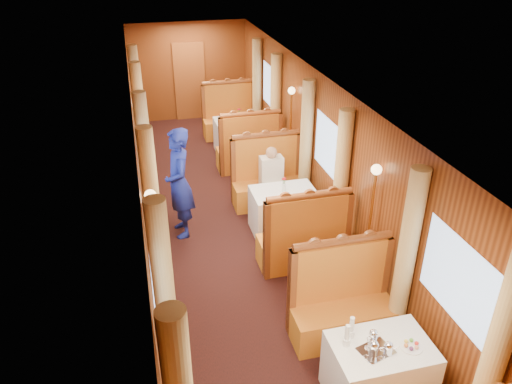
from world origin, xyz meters
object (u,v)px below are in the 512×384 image
object	(u,v)px
table_near	(378,371)
steward	(179,184)
banquette_near_aft	(342,306)
banquette_far_fwd	(249,151)
passenger	(272,172)
fruit_plate	(411,346)
teapot_right	(388,350)
banquette_mid_fwd	(303,242)
banquette_mid_aft	(267,182)
tea_tray	(376,351)
rose_vase_far	(239,112)
rose_vase_mid	(284,182)
teapot_back	(373,338)
table_far	(239,136)
banquette_far_aft	(230,119)
teapot_left	(373,349)
table_mid	(283,211)

from	to	relation	value
table_near	steward	size ratio (longest dim) A/B	0.57
banquette_near_aft	steward	bearing A→B (deg)	120.37
banquette_far_fwd	passenger	bearing A→B (deg)	-90.00
table_near	fruit_plate	world-z (taller)	fruit_plate
banquette_far_fwd	teapot_right	bearing A→B (deg)	-90.09
banquette_mid_fwd	steward	bearing A→B (deg)	140.66
banquette_mid_aft	banquette_far_fwd	size ratio (longest dim) A/B	1.00
tea_tray	rose_vase_far	distance (m)	7.10
banquette_far_fwd	fruit_plate	distance (m)	6.09
fruit_plate	rose_vase_mid	xyz separation A→B (m)	(-0.28, 3.59, 0.16)
rose_vase_mid	banquette_far_fwd	bearing A→B (deg)	89.85
table_near	passenger	xyz separation A→B (m)	(-0.00, 4.24, 0.37)
banquette_far_fwd	passenger	world-z (taller)	banquette_far_fwd
teapot_back	steward	size ratio (longest dim) A/B	0.08
table_far	banquette_far_fwd	world-z (taller)	banquette_far_fwd
banquette_far_aft	teapot_left	size ratio (longest dim) A/B	8.30
table_mid	passenger	size ratio (longest dim) A/B	1.38
banquette_near_aft	steward	size ratio (longest dim) A/B	0.72
table_near	teapot_right	bearing A→B (deg)	-94.69
tea_tray	banquette_mid_aft	bearing A→B (deg)	88.68
table_mid	fruit_plate	xyz separation A→B (m)	(0.27, -3.59, 0.39)
table_mid	banquette_far_fwd	size ratio (longest dim) A/B	0.78
rose_vase_far	table_far	bearing A→B (deg)	-123.45
banquette_far_fwd	passenger	xyz separation A→B (m)	(-0.00, -1.74, 0.32)
banquette_far_aft	passenger	bearing A→B (deg)	-90.00
teapot_right	teapot_back	size ratio (longest dim) A/B	1.00
table_mid	teapot_right	xyz separation A→B (m)	(-0.01, -3.62, 0.44)
banquette_near_aft	teapot_left	distance (m)	1.17
teapot_back	rose_vase_far	world-z (taller)	rose_vase_far
banquette_far_aft	teapot_left	xyz separation A→B (m)	(-0.15, -8.09, 0.39)
fruit_plate	banquette_far_aft	bearing A→B (deg)	91.94
rose_vase_far	passenger	size ratio (longest dim) A/B	0.47
table_far	rose_vase_mid	world-z (taller)	rose_vase_mid
banquette_mid_aft	steward	world-z (taller)	steward
banquette_near_aft	banquette_mid_aft	size ratio (longest dim) A/B	1.00
banquette_near_aft	teapot_back	bearing A→B (deg)	-94.96
banquette_mid_fwd	banquette_far_fwd	world-z (taller)	same
rose_vase_mid	banquette_far_aft	bearing A→B (deg)	89.92
banquette_mid_aft	teapot_left	size ratio (longest dim) A/B	8.30
teapot_back	teapot_left	bearing A→B (deg)	-127.18
teapot_left	teapot_right	bearing A→B (deg)	6.02
banquette_far_aft	rose_vase_far	size ratio (longest dim) A/B	3.72
banquette_near_aft	rose_vase_far	xyz separation A→B (m)	(0.03, 6.02, 0.50)
banquette_near_aft	passenger	xyz separation A→B (m)	(-0.00, 3.23, 0.32)
tea_tray	passenger	world-z (taller)	passenger
teapot_left	rose_vase_mid	world-z (taller)	rose_vase_mid
banquette_near_aft	table_mid	xyz separation A→B (m)	(0.00, 2.49, -0.05)
steward	passenger	bearing A→B (deg)	98.71
rose_vase_mid	steward	world-z (taller)	steward
teapot_back	rose_vase_far	size ratio (longest dim) A/B	0.42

